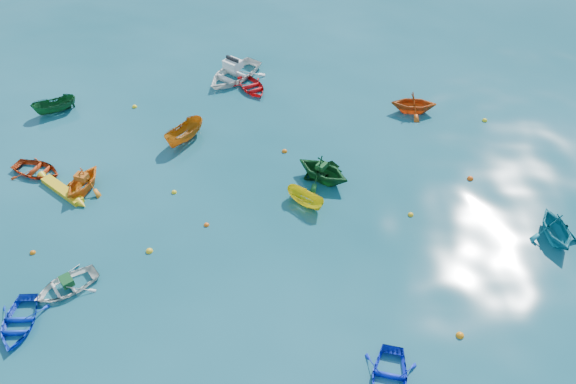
# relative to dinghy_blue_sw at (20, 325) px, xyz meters

# --- Properties ---
(ground) EXTENTS (160.00, 160.00, 0.00)m
(ground) POSITION_rel_dinghy_blue_sw_xyz_m (11.50, 4.79, 0.00)
(ground) COLOR #0A444E
(ground) RESTS_ON ground
(dinghy_blue_sw) EXTENTS (2.63, 3.39, 0.65)m
(dinghy_blue_sw) POSITION_rel_dinghy_blue_sw_xyz_m (0.00, 0.00, 0.00)
(dinghy_blue_sw) COLOR blue
(dinghy_blue_sw) RESTS_ON ground
(dinghy_white_near) EXTENTS (3.77, 3.72, 0.64)m
(dinghy_white_near) POSITION_rel_dinghy_blue_sw_xyz_m (1.35, 2.26, 0.00)
(dinghy_white_near) COLOR white
(dinghy_white_near) RESTS_ON ground
(dinghy_blue_se) EXTENTS (2.68, 3.45, 0.66)m
(dinghy_blue_se) POSITION_rel_dinghy_blue_sw_xyz_m (16.75, -1.33, 0.00)
(dinghy_blue_se) COLOR #112AD9
(dinghy_blue_se) RESTS_ON ground
(dinghy_orange_w) EXTENTS (3.11, 3.41, 1.53)m
(dinghy_orange_w) POSITION_rel_dinghy_blue_sw_xyz_m (-0.39, 9.39, 0.00)
(dinghy_orange_w) COLOR orange
(dinghy_orange_w) RESTS_ON ground
(sampan_yellow_mid) EXTENTS (2.62, 2.26, 0.98)m
(sampan_yellow_mid) POSITION_rel_dinghy_blue_sw_xyz_m (12.54, 9.30, 0.00)
(sampan_yellow_mid) COLOR yellow
(sampan_yellow_mid) RESTS_ON ground
(dinghy_green_e) EXTENTS (3.02, 2.95, 0.51)m
(dinghy_green_e) POSITION_rel_dinghy_blue_sw_xyz_m (13.21, 12.06, 0.00)
(dinghy_green_e) COLOR #11491B
(dinghy_green_e) RESTS_ON ground
(dinghy_cyan_se) EXTENTS (2.99, 3.35, 1.60)m
(dinghy_cyan_se) POSITION_rel_dinghy_blue_sw_xyz_m (25.84, 7.89, 0.00)
(dinghy_cyan_se) COLOR teal
(dinghy_cyan_se) RESTS_ON ground
(dinghy_red_nw) EXTENTS (3.62, 2.98, 0.65)m
(dinghy_red_nw) POSITION_rel_dinghy_blue_sw_xyz_m (-3.77, 10.62, 0.00)
(dinghy_red_nw) COLOR #B5330F
(dinghy_red_nw) RESTS_ON ground
(sampan_orange_n) EXTENTS (2.65, 3.47, 1.27)m
(sampan_orange_n) POSITION_rel_dinghy_blue_sw_xyz_m (4.41, 14.63, 0.00)
(sampan_orange_n) COLOR #BC6611
(sampan_orange_n) RESTS_ON ground
(dinghy_green_n) EXTENTS (4.36, 4.20, 1.76)m
(dinghy_green_n) POSITION_rel_dinghy_blue_sw_xyz_m (13.41, 11.49, 0.00)
(dinghy_green_n) COLOR #124D1E
(dinghy_green_n) RESTS_ON ground
(dinghy_red_far) EXTENTS (3.68, 3.91, 0.66)m
(dinghy_red_far) POSITION_rel_dinghy_blue_sw_xyz_m (7.82, 21.21, 0.00)
(dinghy_red_far) COLOR red
(dinghy_red_far) RESTS_ON ground
(dinghy_orange_far) EXTENTS (3.09, 2.67, 1.61)m
(dinghy_orange_far) POSITION_rel_dinghy_blue_sw_xyz_m (19.30, 19.28, 0.00)
(dinghy_orange_far) COLOR #C24B12
(dinghy_orange_far) RESTS_ON ground
(sampan_green_far) EXTENTS (3.06, 2.57, 1.14)m
(sampan_green_far) POSITION_rel_dinghy_blue_sw_xyz_m (-5.22, 17.04, 0.00)
(sampan_green_far) COLOR #114B22
(sampan_green_far) RESTS_ON ground
(kayak_yellow) EXTENTS (3.70, 2.76, 0.41)m
(kayak_yellow) POSITION_rel_dinghy_blue_sw_xyz_m (-1.57, 9.06, 0.00)
(kayak_yellow) COLOR yellow
(kayak_yellow) RESTS_ON ground
(motorboat_white) EXTENTS (5.61, 6.04, 1.62)m
(motorboat_white) POSITION_rel_dinghy_blue_sw_xyz_m (6.25, 22.64, 0.00)
(motorboat_white) COLOR white
(motorboat_white) RESTS_ON ground
(tarp_green_a) EXTENTS (0.87, 0.88, 0.34)m
(tarp_green_a) POSITION_rel_dinghy_blue_sw_xyz_m (1.42, 2.33, 0.49)
(tarp_green_a) COLOR #134E21
(tarp_green_a) RESTS_ON dinghy_white_near
(tarp_orange_a) EXTENTS (0.80, 0.67, 0.34)m
(tarp_orange_a) POSITION_rel_dinghy_blue_sw_xyz_m (-0.38, 9.44, 0.93)
(tarp_orange_a) COLOR #BE5513
(tarp_orange_a) RESTS_ON dinghy_orange_w
(tarp_green_b) EXTENTS (0.74, 0.80, 0.31)m
(tarp_green_b) POSITION_rel_dinghy_blue_sw_xyz_m (13.32, 11.54, 1.04)
(tarp_green_b) COLOR #134E1F
(tarp_green_b) RESTS_ON dinghy_green_n
(buoy_or_a) EXTENTS (0.31, 0.31, 0.31)m
(buoy_or_a) POSITION_rel_dinghy_blue_sw_xyz_m (-1.30, 4.33, 0.00)
(buoy_or_a) COLOR #D4630B
(buoy_or_a) RESTS_ON ground
(buoy_ye_a) EXTENTS (0.37, 0.37, 0.37)m
(buoy_ye_a) POSITION_rel_dinghy_blue_sw_xyz_m (4.69, 4.98, 0.00)
(buoy_ye_a) COLOR yellow
(buoy_ye_a) RESTS_ON ground
(buoy_or_b) EXTENTS (0.37, 0.37, 0.37)m
(buoy_or_b) POSITION_rel_dinghy_blue_sw_xyz_m (20.07, 1.23, 0.00)
(buoy_or_b) COLOR orange
(buoy_or_b) RESTS_ON ground
(buoy_ye_b) EXTENTS (0.31, 0.31, 0.31)m
(buoy_ye_b) POSITION_rel_dinghy_blue_sw_xyz_m (4.87, 9.59, 0.00)
(buoy_ye_b) COLOR yellow
(buoy_ye_b) RESTS_ON ground
(buoy_or_c) EXTENTS (0.30, 0.30, 0.30)m
(buoy_or_c) POSITION_rel_dinghy_blue_sw_xyz_m (7.27, 7.13, 0.00)
(buoy_or_c) COLOR #F25C0D
(buoy_or_c) RESTS_ON ground
(buoy_ye_c) EXTENTS (0.32, 0.32, 0.32)m
(buoy_ye_c) POSITION_rel_dinghy_blue_sw_xyz_m (18.43, 8.93, 0.00)
(buoy_ye_c) COLOR gold
(buoy_ye_c) RESTS_ON ground
(buoy_or_d) EXTENTS (0.38, 0.38, 0.38)m
(buoy_or_d) POSITION_rel_dinghy_blue_sw_xyz_m (22.19, 12.36, 0.00)
(buoy_or_d) COLOR #F3500D
(buoy_or_d) RESTS_ON ground
(buoy_ye_d) EXTENTS (0.35, 0.35, 0.35)m
(buoy_ye_d) POSITION_rel_dinghy_blue_sw_xyz_m (-0.02, 18.13, 0.00)
(buoy_ye_d) COLOR yellow
(buoy_ye_d) RESTS_ON ground
(buoy_or_e) EXTENTS (0.34, 0.34, 0.34)m
(buoy_or_e) POSITION_rel_dinghy_blue_sw_xyz_m (10.90, 14.02, 0.00)
(buoy_or_e) COLOR orange
(buoy_or_e) RESTS_ON ground
(buoy_ye_e) EXTENTS (0.36, 0.36, 0.36)m
(buoy_ye_e) POSITION_rel_dinghy_blue_sw_xyz_m (24.08, 18.61, 0.00)
(buoy_ye_e) COLOR yellow
(buoy_ye_e) RESTS_ON ground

